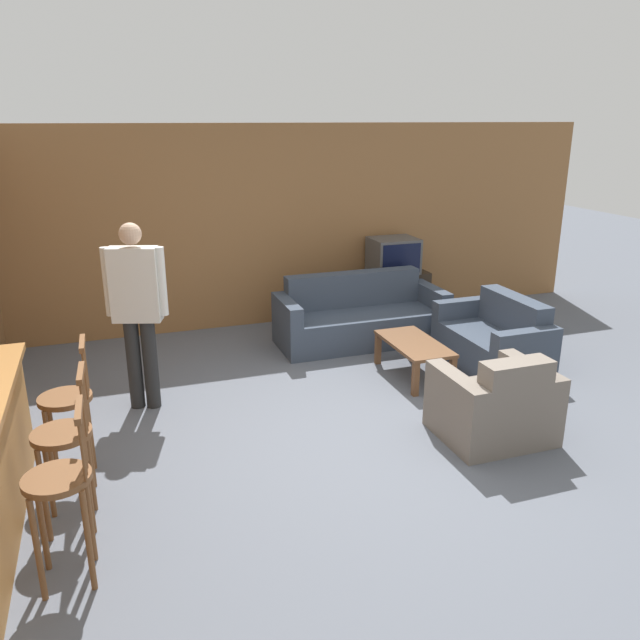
{
  "coord_description": "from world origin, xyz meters",
  "views": [
    {
      "loc": [
        -1.98,
        -4.45,
        2.66
      ],
      "look_at": [
        -0.16,
        0.8,
        0.85
      ],
      "focal_mm": 35.0,
      "sensor_mm": 36.0,
      "label": 1
    }
  ],
  "objects_px": {
    "couch_far": "(360,318)",
    "person_by_window": "(137,306)",
    "tv": "(393,255)",
    "coffee_table": "(414,347)",
    "bar_chair_mid": "(66,446)",
    "bar_chair_far": "(69,409)",
    "tv_unit": "(392,295)",
    "loveseat_right": "(494,341)",
    "bar_chair_near": "(62,492)",
    "armchair_near": "(495,406)"
  },
  "relations": [
    {
      "from": "bar_chair_near",
      "to": "bar_chair_far",
      "type": "xyz_separation_m",
      "value": [
        0.0,
        1.14,
        0.0
      ]
    },
    {
      "from": "armchair_near",
      "to": "loveseat_right",
      "type": "xyz_separation_m",
      "value": [
        0.96,
        1.43,
        -0.0
      ]
    },
    {
      "from": "couch_far",
      "to": "coffee_table",
      "type": "bearing_deg",
      "value": -84.61
    },
    {
      "from": "bar_chair_far",
      "to": "loveseat_right",
      "type": "bearing_deg",
      "value": 12.48
    },
    {
      "from": "person_by_window",
      "to": "tv",
      "type": "bearing_deg",
      "value": 27.51
    },
    {
      "from": "armchair_near",
      "to": "loveseat_right",
      "type": "height_order",
      "value": "armchair_near"
    },
    {
      "from": "couch_far",
      "to": "armchair_near",
      "type": "xyz_separation_m",
      "value": [
        0.15,
        -2.67,
        0.0
      ]
    },
    {
      "from": "bar_chair_near",
      "to": "coffee_table",
      "type": "xyz_separation_m",
      "value": [
        3.37,
        2.12,
        -0.27
      ]
    },
    {
      "from": "bar_chair_near",
      "to": "loveseat_right",
      "type": "bearing_deg",
      "value": 25.74
    },
    {
      "from": "loveseat_right",
      "to": "tv_unit",
      "type": "relative_size",
      "value": 1.41
    },
    {
      "from": "loveseat_right",
      "to": "bar_chair_near",
      "type": "bearing_deg",
      "value": -154.26
    },
    {
      "from": "bar_chair_near",
      "to": "bar_chair_mid",
      "type": "relative_size",
      "value": 1.0
    },
    {
      "from": "tv",
      "to": "person_by_window",
      "type": "height_order",
      "value": "person_by_window"
    },
    {
      "from": "bar_chair_near",
      "to": "bar_chair_mid",
      "type": "distance_m",
      "value": 0.56
    },
    {
      "from": "bar_chair_near",
      "to": "couch_far",
      "type": "height_order",
      "value": "bar_chair_near"
    },
    {
      "from": "couch_far",
      "to": "person_by_window",
      "type": "relative_size",
      "value": 1.16
    },
    {
      "from": "bar_chair_far",
      "to": "tv",
      "type": "bearing_deg",
      "value": 36.13
    },
    {
      "from": "armchair_near",
      "to": "tv_unit",
      "type": "bearing_deg",
      "value": 79.33
    },
    {
      "from": "coffee_table",
      "to": "tv_unit",
      "type": "bearing_deg",
      "value": 71.07
    },
    {
      "from": "couch_far",
      "to": "loveseat_right",
      "type": "relative_size",
      "value": 1.52
    },
    {
      "from": "tv",
      "to": "person_by_window",
      "type": "bearing_deg",
      "value": -152.49
    },
    {
      "from": "person_by_window",
      "to": "coffee_table",
      "type": "bearing_deg",
      "value": -3.68
    },
    {
      "from": "person_by_window",
      "to": "loveseat_right",
      "type": "bearing_deg",
      "value": -2.92
    },
    {
      "from": "tv_unit",
      "to": "person_by_window",
      "type": "distance_m",
      "value": 3.96
    },
    {
      "from": "tv_unit",
      "to": "person_by_window",
      "type": "xyz_separation_m",
      "value": [
        -3.46,
        -1.8,
        0.69
      ]
    },
    {
      "from": "bar_chair_far",
      "to": "coffee_table",
      "type": "height_order",
      "value": "bar_chair_far"
    },
    {
      "from": "armchair_near",
      "to": "coffee_table",
      "type": "bearing_deg",
      "value": 91.35
    },
    {
      "from": "bar_chair_mid",
      "to": "bar_chair_near",
      "type": "bearing_deg",
      "value": -90.0
    },
    {
      "from": "couch_far",
      "to": "tv",
      "type": "xyz_separation_m",
      "value": [
        0.8,
        0.75,
        0.58
      ]
    },
    {
      "from": "bar_chair_near",
      "to": "tv_unit",
      "type": "xyz_separation_m",
      "value": [
        4.05,
        4.1,
        -0.28
      ]
    },
    {
      "from": "armchair_near",
      "to": "couch_far",
      "type": "bearing_deg",
      "value": 93.21
    },
    {
      "from": "bar_chair_mid",
      "to": "bar_chair_far",
      "type": "xyz_separation_m",
      "value": [
        0.0,
        0.58,
        0.0
      ]
    },
    {
      "from": "bar_chair_mid",
      "to": "armchair_near",
      "type": "distance_m",
      "value": 3.42
    },
    {
      "from": "bar_chair_far",
      "to": "armchair_near",
      "type": "relative_size",
      "value": 1.23
    },
    {
      "from": "loveseat_right",
      "to": "couch_far",
      "type": "bearing_deg",
      "value": 131.79
    },
    {
      "from": "bar_chair_near",
      "to": "armchair_near",
      "type": "xyz_separation_m",
      "value": [
        3.41,
        0.68,
        -0.3
      ]
    },
    {
      "from": "couch_far",
      "to": "armchair_near",
      "type": "bearing_deg",
      "value": -86.79
    },
    {
      "from": "bar_chair_far",
      "to": "armchair_near",
      "type": "xyz_separation_m",
      "value": [
        3.41,
        -0.46,
        -0.3
      ]
    },
    {
      "from": "tv_unit",
      "to": "bar_chair_near",
      "type": "bearing_deg",
      "value": -134.66
    },
    {
      "from": "person_by_window",
      "to": "tv_unit",
      "type": "bearing_deg",
      "value": 27.55
    },
    {
      "from": "loveseat_right",
      "to": "person_by_window",
      "type": "xyz_separation_m",
      "value": [
        -3.77,
        0.19,
        0.72
      ]
    },
    {
      "from": "bar_chair_far",
      "to": "couch_far",
      "type": "xyz_separation_m",
      "value": [
        3.26,
        2.21,
        -0.31
      ]
    },
    {
      "from": "bar_chair_near",
      "to": "bar_chair_far",
      "type": "height_order",
      "value": "same"
    },
    {
      "from": "bar_chair_near",
      "to": "armchair_near",
      "type": "distance_m",
      "value": 3.49
    },
    {
      "from": "coffee_table",
      "to": "tv",
      "type": "relative_size",
      "value": 1.61
    },
    {
      "from": "bar_chair_far",
      "to": "tv_unit",
      "type": "relative_size",
      "value": 1.17
    },
    {
      "from": "tv_unit",
      "to": "person_by_window",
      "type": "height_order",
      "value": "person_by_window"
    },
    {
      "from": "bar_chair_mid",
      "to": "couch_far",
      "type": "distance_m",
      "value": 4.3
    },
    {
      "from": "armchair_near",
      "to": "person_by_window",
      "type": "bearing_deg",
      "value": 150.02
    },
    {
      "from": "armchair_near",
      "to": "person_by_window",
      "type": "height_order",
      "value": "person_by_window"
    }
  ]
}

